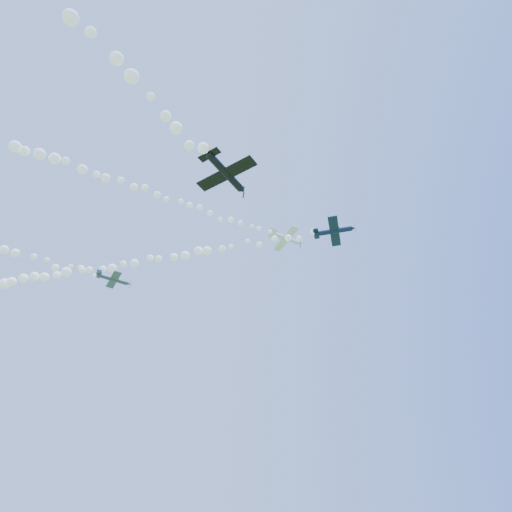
{
  "coord_description": "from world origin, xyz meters",
  "views": [
    {
      "loc": [
        -7.19,
        -63.66,
        2.0
      ],
      "look_at": [
        -0.14,
        -7.32,
        44.73
      ],
      "focal_mm": 30.0,
      "sensor_mm": 36.0,
      "label": 1
    }
  ],
  "objects": [
    {
      "name": "plane_navy",
      "position": [
        13.36,
        -9.07,
        50.12
      ],
      "size": [
        7.53,
        7.98,
        2.24
      ],
      "rotation": [
        -0.01,
        -0.01,
        -0.36
      ],
      "color": "#0C1937"
    },
    {
      "name": "plane_white",
      "position": [
        6.57,
        -0.41,
        54.85
      ],
      "size": [
        6.97,
        7.36,
        2.34
      ],
      "rotation": [
        -0.08,
        0.03,
        0.36
      ],
      "color": "white"
    },
    {
      "name": "smoke_trail_navy",
      "position": [
        -29.59,
        7.16,
        49.91
      ],
      "size": [
        81.84,
        32.67,
        2.97
      ],
      "primitive_type": null,
      "color": "white"
    },
    {
      "name": "smoke_trail_white",
      "position": [
        -32.12,
        -15.13,
        54.56
      ],
      "size": [
        73.61,
        29.59,
        2.98
      ],
      "primitive_type": null,
      "color": "white"
    },
    {
      "name": "plane_black",
      "position": [
        -6.48,
        -31.18,
        37.85
      ],
      "size": [
        6.58,
        6.43,
        2.43
      ],
      "rotation": [
        0.02,
        0.04,
        0.85
      ],
      "color": "black"
    },
    {
      "name": "plane_grey",
      "position": [
        -24.9,
        3.66,
        45.3
      ],
      "size": [
        6.38,
        6.76,
        2.09
      ],
      "rotation": [
        0.08,
        0.02,
        0.39
      ],
      "color": "#3A4354"
    }
  ]
}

